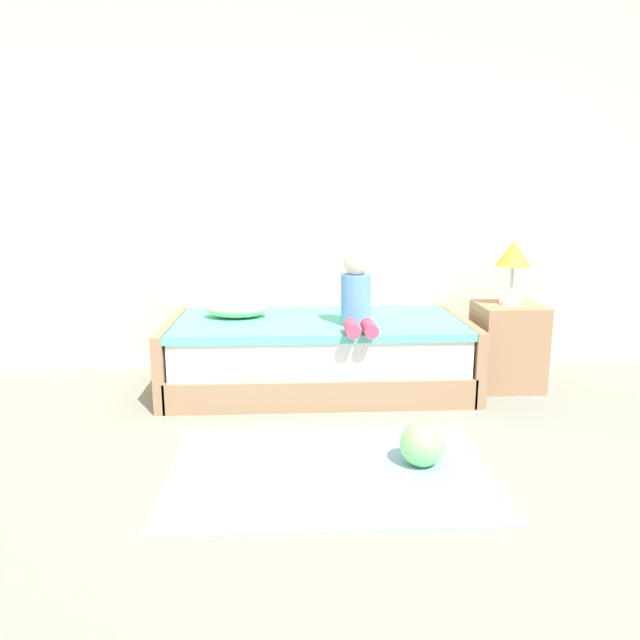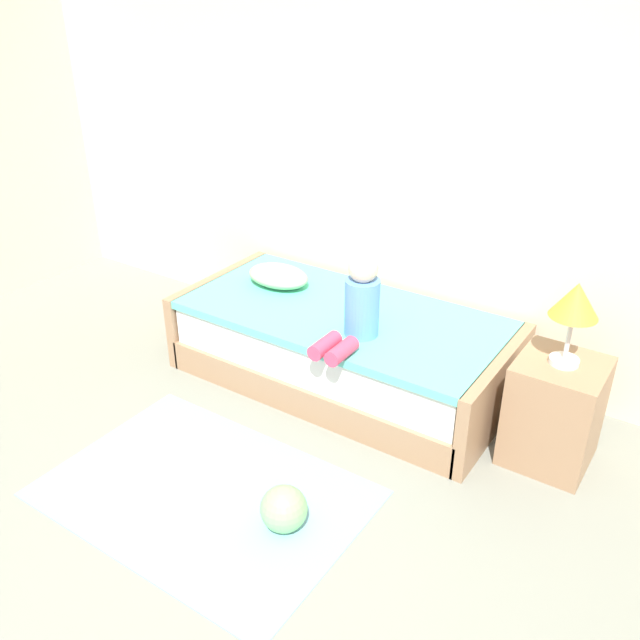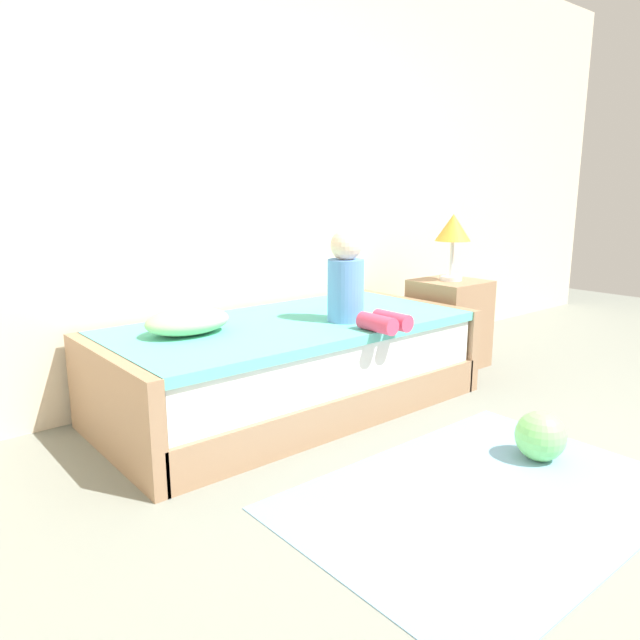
{
  "view_description": "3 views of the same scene",
  "coord_description": "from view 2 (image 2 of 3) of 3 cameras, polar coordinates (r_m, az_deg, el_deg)",
  "views": [
    {
      "loc": [
        -0.77,
        -2.01,
        1.36
      ],
      "look_at": [
        -0.57,
        1.75,
        0.55
      ],
      "focal_mm": 32.92,
      "sensor_mm": 36.0,
      "label": 1
    },
    {
      "loc": [
        1.38,
        -1.15,
        2.38
      ],
      "look_at": [
        -0.57,
        1.75,
        0.55
      ],
      "focal_mm": 37.63,
      "sensor_mm": 36.0,
      "label": 2
    },
    {
      "loc": [
        -2.47,
        -0.52,
        1.21
      ],
      "look_at": [
        -0.57,
        1.75,
        0.55
      ],
      "focal_mm": 32.99,
      "sensor_mm": 36.0,
      "label": 3
    }
  ],
  "objects": [
    {
      "name": "nightstand",
      "position": [
        3.79,
        19.28,
        -7.38
      ],
      "size": [
        0.44,
        0.44,
        0.6
      ],
      "primitive_type": "cube",
      "color": "#997556",
      "rests_on": "ground"
    },
    {
      "name": "bed",
      "position": [
        4.27,
        1.87,
        -2.32
      ],
      "size": [
        2.11,
        1.0,
        0.5
      ],
      "color": "#997556",
      "rests_on": "ground"
    },
    {
      "name": "pillow",
      "position": [
        4.49,
        -3.57,
        3.77
      ],
      "size": [
        0.44,
        0.3,
        0.13
      ],
      "primitive_type": "ellipsoid",
      "color": "#99CC8C",
      "rests_on": "bed"
    },
    {
      "name": "table_lamp",
      "position": [
        3.48,
        20.88,
        1.27
      ],
      "size": [
        0.24,
        0.24,
        0.45
      ],
      "color": "silver",
      "rests_on": "nightstand"
    },
    {
      "name": "area_rug",
      "position": [
        3.59,
        -9.82,
        -14.29
      ],
      "size": [
        1.6,
        1.1,
        0.01
      ],
      "primitive_type": "cube",
      "color": "#7AA8CC",
      "rests_on": "ground"
    },
    {
      "name": "wall_rear",
      "position": [
        4.1,
        13.71,
        13.8
      ],
      "size": [
        7.2,
        0.1,
        2.9
      ],
      "primitive_type": "cube",
      "color": "beige",
      "rests_on": "ground"
    },
    {
      "name": "toy_ball",
      "position": [
        3.3,
        -3.1,
        -15.73
      ],
      "size": [
        0.23,
        0.23,
        0.23
      ],
      "primitive_type": "sphere",
      "color": "#7FD872",
      "rests_on": "ground"
    },
    {
      "name": "child_figure",
      "position": [
        3.77,
        3.23,
        1.26
      ],
      "size": [
        0.2,
        0.51,
        0.5
      ],
      "color": "#598CD1",
      "rests_on": "bed"
    }
  ]
}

